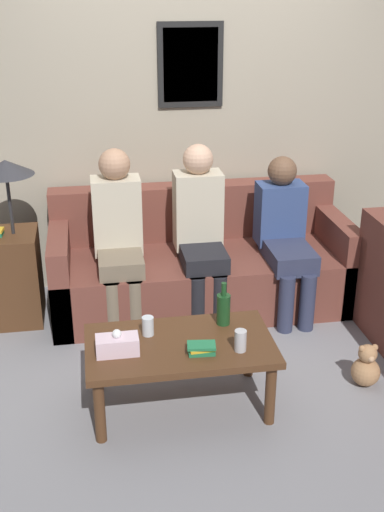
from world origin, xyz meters
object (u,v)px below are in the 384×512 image
drinking_glass (148,326)px  person_left (118,231)px  person_middle (200,227)px  couch_main (200,265)px  wine_bottle (223,308)px  person_right (285,232)px  teddy_bear (366,367)px  coffee_table (180,351)px

drinking_glass → person_left: person_left is taller
drinking_glass → person_middle: (0.48, 1.02, 0.19)m
couch_main → wine_bottle: couch_main is taller
wine_bottle → person_right: size_ratio=0.24×
person_left → teddy_bear: 1.87m
coffee_table → person_left: bearing=102.9°
drinking_glass → person_left: bearing=95.4°
person_left → person_right: bearing=-2.5°
drinking_glass → teddy_bear: size_ratio=0.40×
person_left → person_right: person_left is taller
coffee_table → teddy_bear: 1.16m
coffee_table → drinking_glass: 0.23m
wine_bottle → drinking_glass: wine_bottle is taller
coffee_table → person_middle: person_middle is taller
person_left → person_middle: bearing=-0.1°
coffee_table → person_left: 1.21m
wine_bottle → drinking_glass: bearing=-172.9°
couch_main → person_middle: 0.39m
drinking_glass → coffee_table: bearing=-35.1°
drinking_glass → teddy_bear: (1.30, -0.10, -0.35)m
person_right → person_left: bearing=177.5°
couch_main → wine_bottle: 1.13m
person_left → person_middle: (0.58, -0.00, -0.00)m
person_right → teddy_bear: size_ratio=4.06×
couch_main → coffee_table: size_ratio=2.08×
person_right → person_middle: bearing=175.2°
person_right → teddy_bear: 1.19m
person_middle → drinking_glass: bearing=-115.3°
person_middle → coffee_table: bearing=-105.6°
person_right → teddy_bear: person_right is taller
coffee_table → wine_bottle: wine_bottle is taller
wine_bottle → person_left: person_left is taller
coffee_table → teddy_bear: coffee_table is taller
wine_bottle → coffee_table: bearing=-148.8°
coffee_table → person_middle: size_ratio=0.85×
wine_bottle → couch_main: bearing=86.9°
person_right → teddy_bear: bearing=-78.8°
couch_main → wine_bottle: bearing=-93.1°
person_left → person_middle: 0.58m
wine_bottle → person_middle: (0.04, 0.97, 0.14)m
person_right → coffee_table: bearing=-130.5°
drinking_glass → person_right: bearing=41.6°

